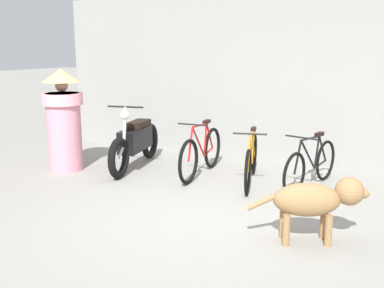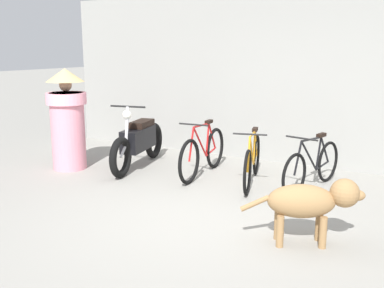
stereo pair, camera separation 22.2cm
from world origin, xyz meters
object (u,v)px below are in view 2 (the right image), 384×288
at_px(bicycle_2, 312,166).
at_px(stray_dog, 311,201).
at_px(bicycle_0, 203,153).
at_px(motorcycle, 138,142).
at_px(person_in_robes, 67,118).
at_px(bicycle_1, 252,161).

bearing_deg(bicycle_2, stray_dog, 26.69).
height_order(bicycle_0, bicycle_2, bicycle_0).
bearing_deg(bicycle_2, motorcycle, -73.11).
height_order(bicycle_0, person_in_robes, person_in_robes).
distance_m(bicycle_0, stray_dog, 2.69).
relative_size(bicycle_1, motorcycle, 0.84).
xyz_separation_m(bicycle_1, motorcycle, (-1.99, -0.05, 0.09)).
xyz_separation_m(bicycle_0, bicycle_2, (1.65, 0.14, -0.02)).
bearing_deg(stray_dog, bicycle_1, 102.36).
height_order(bicycle_0, motorcycle, motorcycle).
distance_m(stray_dog, person_in_robes, 4.32).
distance_m(motorcycle, person_in_robes, 1.20).
bearing_deg(stray_dog, bicycle_0, 115.88).
height_order(bicycle_0, bicycle_1, bicycle_0).
relative_size(bicycle_2, stray_dog, 1.37).
relative_size(bicycle_0, bicycle_2, 1.06).
relative_size(stray_dog, person_in_robes, 0.70).
bearing_deg(bicycle_0, motorcycle, -90.31).
relative_size(bicycle_2, motorcycle, 0.81).
bearing_deg(motorcycle, stray_dog, 52.01).
xyz_separation_m(bicycle_0, stray_dog, (2.11, -1.67, 0.10)).
bearing_deg(bicycle_0, stray_dog, 47.17).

